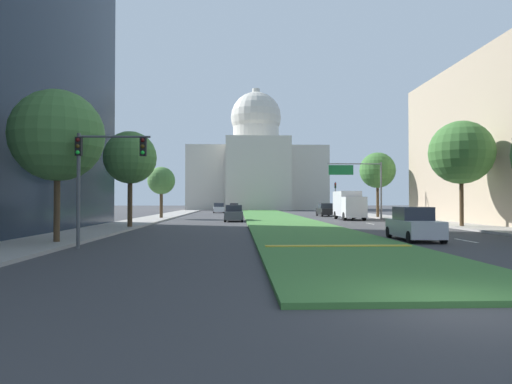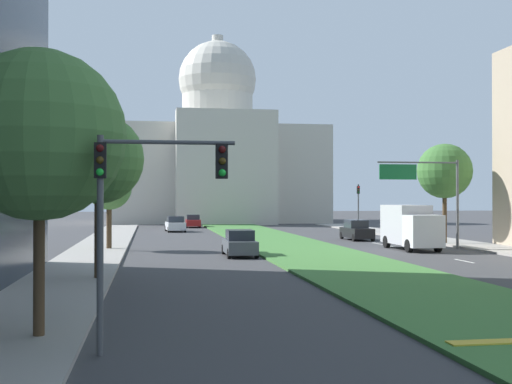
{
  "view_description": "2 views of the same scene",
  "coord_description": "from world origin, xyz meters",
  "px_view_note": "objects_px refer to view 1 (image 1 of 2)",
  "views": [
    {
      "loc": [
        -4.43,
        -8.87,
        2.17
      ],
      "look_at": [
        -1.99,
        50.96,
        3.29
      ],
      "focal_mm": 31.49,
      "sensor_mm": 36.0,
      "label": 1
    },
    {
      "loc": [
        -10.43,
        -4.45,
        3.71
      ],
      "look_at": [
        -1.94,
        48.91,
        4.2
      ],
      "focal_mm": 46.63,
      "sensor_mm": 36.0,
      "label": 2
    }
  ],
  "objects_px": {
    "street_tree_left_far": "(161,181)",
    "box_truck_delivery": "(349,205)",
    "sedan_far_horizon": "(219,208)",
    "capitol_building": "(256,168)",
    "sedan_lead_stopped": "(414,225)",
    "sedan_midblock": "(234,214)",
    "traffic_light_near_left": "(97,164)",
    "street_tree_left_mid": "(130,158)",
    "street_tree_left_near": "(57,136)",
    "traffic_light_far_right": "(335,193)",
    "overhead_guide_sign": "(361,178)",
    "street_tree_right_mid": "(461,153)",
    "sedan_very_far": "(234,207)",
    "sedan_distant": "(325,210)",
    "street_tree_right_far": "(378,170)"
  },
  "relations": [
    {
      "from": "street_tree_left_far",
      "to": "sedan_lead_stopped",
      "type": "bearing_deg",
      "value": -57.18
    },
    {
      "from": "sedan_lead_stopped",
      "to": "sedan_very_far",
      "type": "distance_m",
      "value": 65.19
    },
    {
      "from": "capitol_building",
      "to": "street_tree_left_near",
      "type": "distance_m",
      "value": 86.73
    },
    {
      "from": "capitol_building",
      "to": "traffic_light_near_left",
      "type": "bearing_deg",
      "value": -97.01
    },
    {
      "from": "sedan_distant",
      "to": "box_truck_delivery",
      "type": "xyz_separation_m",
      "value": [
        0.45,
        -11.12,
        0.85
      ]
    },
    {
      "from": "traffic_light_near_left",
      "to": "sedan_lead_stopped",
      "type": "distance_m",
      "value": 16.52
    },
    {
      "from": "sedan_lead_stopped",
      "to": "traffic_light_near_left",
      "type": "bearing_deg",
      "value": -167.47
    },
    {
      "from": "traffic_light_near_left",
      "to": "sedan_lead_stopped",
      "type": "xyz_separation_m",
      "value": [
        15.87,
        3.53,
        -2.95
      ]
    },
    {
      "from": "traffic_light_far_right",
      "to": "street_tree_right_mid",
      "type": "bearing_deg",
      "value": -87.56
    },
    {
      "from": "sedan_far_horizon",
      "to": "traffic_light_far_right",
      "type": "bearing_deg",
      "value": -14.63
    },
    {
      "from": "street_tree_left_near",
      "to": "box_truck_delivery",
      "type": "bearing_deg",
      "value": 52.25
    },
    {
      "from": "capitol_building",
      "to": "street_tree_left_mid",
      "type": "bearing_deg",
      "value": -99.88
    },
    {
      "from": "sedan_far_horizon",
      "to": "capitol_building",
      "type": "bearing_deg",
      "value": 75.49
    },
    {
      "from": "traffic_light_far_right",
      "to": "sedan_very_far",
      "type": "xyz_separation_m",
      "value": [
        -16.73,
        15.36,
        -2.55
      ]
    },
    {
      "from": "street_tree_right_far",
      "to": "street_tree_left_mid",
      "type": "bearing_deg",
      "value": -142.77
    },
    {
      "from": "overhead_guide_sign",
      "to": "street_tree_left_far",
      "type": "relative_size",
      "value": 1.07
    },
    {
      "from": "traffic_light_near_left",
      "to": "box_truck_delivery",
      "type": "height_order",
      "value": "traffic_light_near_left"
    },
    {
      "from": "traffic_light_far_right",
      "to": "box_truck_delivery",
      "type": "xyz_separation_m",
      "value": [
        -3.58,
        -23.17,
        -1.64
      ]
    },
    {
      "from": "street_tree_left_near",
      "to": "box_truck_delivery",
      "type": "xyz_separation_m",
      "value": [
        21.3,
        27.51,
        -3.66
      ]
    },
    {
      "from": "sedan_midblock",
      "to": "box_truck_delivery",
      "type": "distance_m",
      "value": 13.33
    },
    {
      "from": "sedan_lead_stopped",
      "to": "sedan_very_far",
      "type": "height_order",
      "value": "sedan_lead_stopped"
    },
    {
      "from": "overhead_guide_sign",
      "to": "sedan_very_far",
      "type": "distance_m",
      "value": 41.12
    },
    {
      "from": "street_tree_left_far",
      "to": "traffic_light_far_right",
      "type": "bearing_deg",
      "value": 39.32
    },
    {
      "from": "traffic_light_near_left",
      "to": "sedan_far_horizon",
      "type": "relative_size",
      "value": 1.17
    },
    {
      "from": "street_tree_left_far",
      "to": "box_truck_delivery",
      "type": "distance_m",
      "value": 21.7
    },
    {
      "from": "overhead_guide_sign",
      "to": "street_tree_left_mid",
      "type": "xyz_separation_m",
      "value": [
        -22.17,
        -15.25,
        0.77
      ]
    },
    {
      "from": "street_tree_right_far",
      "to": "sedan_midblock",
      "type": "bearing_deg",
      "value": -155.95
    },
    {
      "from": "street_tree_left_mid",
      "to": "sedan_midblock",
      "type": "bearing_deg",
      "value": 55.46
    },
    {
      "from": "sedan_midblock",
      "to": "overhead_guide_sign",
      "type": "bearing_deg",
      "value": 14.75
    },
    {
      "from": "overhead_guide_sign",
      "to": "sedan_far_horizon",
      "type": "distance_m",
      "value": 33.02
    },
    {
      "from": "street_tree_left_mid",
      "to": "street_tree_right_far",
      "type": "xyz_separation_m",
      "value": [
        25.4,
        19.3,
        0.39
      ]
    },
    {
      "from": "overhead_guide_sign",
      "to": "street_tree_left_near",
      "type": "height_order",
      "value": "street_tree_left_near"
    },
    {
      "from": "box_truck_delivery",
      "to": "sedan_lead_stopped",
      "type": "bearing_deg",
      "value": -96.41
    },
    {
      "from": "capitol_building",
      "to": "street_tree_left_far",
      "type": "distance_m",
      "value": 57.17
    },
    {
      "from": "sedan_far_horizon",
      "to": "box_truck_delivery",
      "type": "xyz_separation_m",
      "value": [
        15.75,
        -28.22,
        0.87
      ]
    },
    {
      "from": "sedan_very_far",
      "to": "street_tree_left_far",
      "type": "bearing_deg",
      "value": -102.91
    },
    {
      "from": "overhead_guide_sign",
      "to": "sedan_far_horizon",
      "type": "bearing_deg",
      "value": 121.57
    },
    {
      "from": "sedan_lead_stopped",
      "to": "sedan_midblock",
      "type": "xyz_separation_m",
      "value": [
        -9.93,
        22.37,
        -0.05
      ]
    },
    {
      "from": "overhead_guide_sign",
      "to": "street_tree_left_near",
      "type": "relative_size",
      "value": 0.86
    },
    {
      "from": "street_tree_left_near",
      "to": "street_tree_left_far",
      "type": "xyz_separation_m",
      "value": [
        -0.05,
        30.26,
        -0.9
      ]
    },
    {
      "from": "sedan_midblock",
      "to": "sedan_far_horizon",
      "type": "relative_size",
      "value": 0.99
    },
    {
      "from": "street_tree_left_far",
      "to": "sedan_midblock",
      "type": "relative_size",
      "value": 1.38
    },
    {
      "from": "traffic_light_near_left",
      "to": "street_tree_right_mid",
      "type": "height_order",
      "value": "street_tree_right_mid"
    },
    {
      "from": "capitol_building",
      "to": "sedan_lead_stopped",
      "type": "xyz_separation_m",
      "value": [
        5.12,
        -83.92,
        -9.13
      ]
    },
    {
      "from": "street_tree_left_mid",
      "to": "sedan_lead_stopped",
      "type": "bearing_deg",
      "value": -31.37
    },
    {
      "from": "street_tree_left_mid",
      "to": "sedan_lead_stopped",
      "type": "xyz_separation_m",
      "value": [
        17.84,
        -10.88,
        -4.6
      ]
    },
    {
      "from": "capitol_building",
      "to": "traffic_light_far_right",
      "type": "relative_size",
      "value": 6.12
    },
    {
      "from": "street_tree_left_far",
      "to": "box_truck_delivery",
      "type": "relative_size",
      "value": 0.95
    },
    {
      "from": "street_tree_right_far",
      "to": "sedan_very_far",
      "type": "distance_m",
      "value": 38.89
    },
    {
      "from": "capitol_building",
      "to": "sedan_very_far",
      "type": "bearing_deg",
      "value": -104.7
    }
  ]
}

